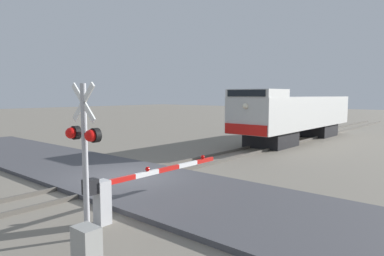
# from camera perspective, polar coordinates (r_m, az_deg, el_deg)

# --- Properties ---
(ground_plane) EXTENTS (160.00, 160.00, 0.00)m
(ground_plane) POSITION_cam_1_polar(r_m,az_deg,el_deg) (14.49, -10.79, -8.54)
(ground_plane) COLOR gray
(rail_track_left) EXTENTS (0.08, 80.00, 0.15)m
(rail_track_left) POSITION_cam_1_polar(r_m,az_deg,el_deg) (15.03, -12.52, -7.77)
(rail_track_left) COLOR #59544C
(rail_track_left) RESTS_ON ground_plane
(rail_track_right) EXTENTS (0.08, 80.00, 0.15)m
(rail_track_right) POSITION_cam_1_polar(r_m,az_deg,el_deg) (13.93, -8.94, -8.76)
(rail_track_right) COLOR #59544C
(rail_track_right) RESTS_ON ground_plane
(road_surface) EXTENTS (36.00, 5.27, 0.16)m
(road_surface) POSITION_cam_1_polar(r_m,az_deg,el_deg) (14.47, -10.80, -8.23)
(road_surface) COLOR #47474C
(road_surface) RESTS_ON ground_plane
(locomotive) EXTENTS (3.07, 14.80, 3.84)m
(locomotive) POSITION_cam_1_polar(r_m,az_deg,el_deg) (27.23, 16.77, 2.16)
(locomotive) COLOR black
(locomotive) RESTS_ON ground_plane
(crossing_signal) EXTENTS (1.18, 0.33, 3.79)m
(crossing_signal) POSITION_cam_1_polar(r_m,az_deg,el_deg) (8.61, -17.48, -2.53)
(crossing_signal) COLOR #ADADB2
(crossing_signal) RESTS_ON ground_plane
(crossing_gate) EXTENTS (0.36, 5.41, 1.32)m
(crossing_gate) POSITION_cam_1_polar(r_m,az_deg,el_deg) (10.10, -11.68, -9.99)
(crossing_gate) COLOR silver
(crossing_gate) RESTS_ON ground_plane
(utility_cabinet) EXTENTS (0.52, 0.37, 1.04)m
(utility_cabinet) POSITION_cam_1_polar(r_m,az_deg,el_deg) (7.16, -17.01, -19.27)
(utility_cabinet) COLOR #999993
(utility_cabinet) RESTS_ON ground_plane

